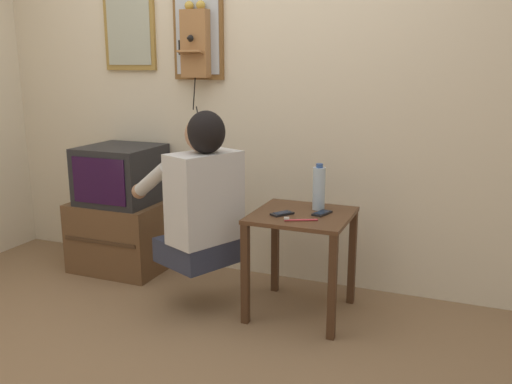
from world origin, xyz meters
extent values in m
plane|color=#846647|center=(0.00, 0.00, 0.00)|extent=(14.00, 14.00, 0.00)
cube|color=beige|center=(0.00, 1.11, 1.27)|extent=(6.80, 0.05, 2.55)
cube|color=#51331E|center=(0.42, 0.61, 0.57)|extent=(0.53, 0.52, 0.02)
cube|color=#452B1A|center=(0.18, 0.38, 0.28)|extent=(0.04, 0.04, 0.56)
cube|color=#452B1A|center=(0.66, 0.38, 0.28)|extent=(0.04, 0.04, 0.56)
cube|color=#452B1A|center=(0.18, 0.85, 0.28)|extent=(0.04, 0.04, 0.56)
cube|color=#452B1A|center=(0.66, 0.85, 0.28)|extent=(0.04, 0.04, 0.56)
cube|color=#2D3347|center=(-0.15, 0.46, 0.35)|extent=(0.48, 0.49, 0.14)
cube|color=silver|center=(-0.08, 0.43, 0.67)|extent=(0.36, 0.45, 0.50)
sphere|color=#A37556|center=(-0.08, 0.43, 1.02)|extent=(0.20, 0.20, 0.20)
ellipsoid|color=black|center=(-0.06, 0.42, 1.03)|extent=(0.27, 0.27, 0.23)
cylinder|color=silver|center=(-0.39, 0.39, 0.75)|extent=(0.33, 0.20, 0.24)
cylinder|color=silver|center=(-0.25, 0.69, 0.75)|extent=(0.33, 0.20, 0.24)
sphere|color=#A37556|center=(-0.52, 0.45, 0.66)|extent=(0.09, 0.09, 0.09)
sphere|color=#A37556|center=(-0.38, 0.75, 0.66)|extent=(0.09, 0.09, 0.09)
cube|color=brown|center=(-0.93, 0.81, 0.24)|extent=(0.61, 0.46, 0.47)
cube|color=#432E1C|center=(-0.93, 0.58, 0.26)|extent=(0.55, 0.01, 0.02)
cube|color=#232326|center=(-0.91, 0.83, 0.66)|extent=(0.48, 0.47, 0.38)
cube|color=#280F33|center=(-0.91, 0.59, 0.66)|extent=(0.39, 0.01, 0.30)
cube|color=#9E6B3D|center=(-0.43, 1.03, 1.51)|extent=(0.18, 0.11, 0.42)
cube|color=#9E6B3D|center=(-0.43, 0.94, 1.45)|extent=(0.16, 0.07, 0.03)
sphere|color=#B79338|center=(-0.47, 1.02, 1.74)|extent=(0.06, 0.06, 0.06)
sphere|color=#B79338|center=(-0.39, 1.02, 1.74)|extent=(0.06, 0.06, 0.06)
cone|color=black|center=(-0.43, 0.92, 1.54)|extent=(0.04, 0.05, 0.04)
cylinder|color=black|center=(-0.54, 1.03, 1.49)|extent=(0.03, 0.03, 0.09)
cylinder|color=black|center=(-0.45, 1.01, 1.20)|extent=(0.04, 0.04, 0.22)
cylinder|color=black|center=(-0.42, 1.02, 1.02)|extent=(0.07, 0.06, 0.19)
cube|color=olive|center=(-0.96, 1.07, 1.59)|extent=(0.39, 0.02, 0.50)
cube|color=#A8AD99|center=(-0.96, 1.06, 1.59)|extent=(0.34, 0.01, 0.43)
cube|color=brown|center=(-0.43, 1.07, 1.62)|extent=(0.35, 0.03, 0.68)
cube|color=#B2BCC6|center=(-0.43, 1.05, 1.62)|extent=(0.30, 0.01, 0.62)
cube|color=black|center=(0.33, 0.55, 0.59)|extent=(0.12, 0.14, 0.01)
cube|color=black|center=(0.33, 0.55, 0.60)|extent=(0.10, 0.11, 0.00)
cube|color=black|center=(0.52, 0.64, 0.59)|extent=(0.09, 0.14, 0.01)
cube|color=black|center=(0.52, 0.64, 0.60)|extent=(0.08, 0.11, 0.00)
cylinder|color=#ADC6DB|center=(0.48, 0.73, 0.70)|extent=(0.07, 0.07, 0.24)
cylinder|color=#2D4C8C|center=(0.48, 0.73, 0.84)|extent=(0.04, 0.04, 0.02)
cylinder|color=#D83F4C|center=(0.46, 0.47, 0.59)|extent=(0.16, 0.08, 0.01)
cube|color=white|center=(0.39, 0.44, 0.60)|extent=(0.03, 0.02, 0.01)
camera|label=1|loc=(1.25, -2.13, 1.38)|focal=38.00mm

